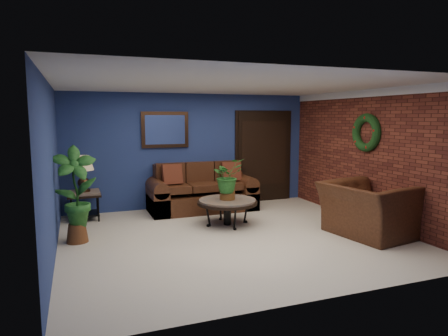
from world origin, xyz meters
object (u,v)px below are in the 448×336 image
object	(u,v)px
sofa	(201,194)
armchair	(368,210)
end_table	(84,198)
table_lamp	(83,169)
side_chair	(238,185)
coffee_table	(227,202)

from	to	relation	value
sofa	armchair	bearing A→B (deg)	-53.69
end_table	table_lamp	world-z (taller)	table_lamp
sofa	side_chair	xyz separation A→B (m)	(0.87, 0.03, 0.14)
table_lamp	armchair	distance (m)	5.27
armchair	sofa	bearing A→B (deg)	27.15
table_lamp	armchair	size ratio (longest dim) A/B	0.49
sofa	table_lamp	distance (m)	2.47
sofa	table_lamp	xyz separation A→B (m)	(-2.38, -0.04, 0.66)
coffee_table	table_lamp	world-z (taller)	table_lamp
end_table	table_lamp	distance (m)	0.57
coffee_table	side_chair	distance (m)	1.58
side_chair	armchair	xyz separation A→B (m)	(1.19, -2.84, -0.03)
table_lamp	armchair	bearing A→B (deg)	-31.96
sofa	side_chair	distance (m)	0.89
side_chair	armchair	distance (m)	3.08
coffee_table	armchair	bearing A→B (deg)	-36.52
end_table	table_lamp	size ratio (longest dim) A/B	0.91
coffee_table	side_chair	world-z (taller)	side_chair
coffee_table	armchair	xyz separation A→B (m)	(1.98, -1.46, 0.03)
end_table	side_chair	bearing A→B (deg)	1.08
table_lamp	side_chair	distance (m)	3.30
sofa	side_chair	bearing A→B (deg)	1.73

